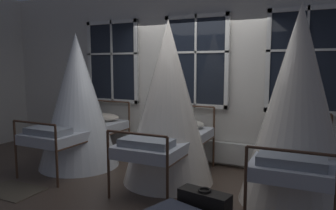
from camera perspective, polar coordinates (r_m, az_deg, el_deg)
ground at (r=5.11m, az=0.34°, el=-13.07°), size 17.36×17.36×0.00m
back_wall_with_windows at (r=5.86m, az=5.31°, el=5.61°), size 8.91×0.10×3.23m
window_bank at (r=5.78m, az=4.83°, el=0.63°), size 4.78×0.10×2.57m
cot_first at (r=5.80m, az=-15.62°, el=0.40°), size 1.38×1.93×2.30m
cot_second at (r=4.83m, az=0.05°, el=0.07°), size 1.38×1.95×2.42m
cot_third at (r=4.33m, az=21.85°, el=-0.58°), size 1.38×1.95×2.53m
rug_first at (r=5.19m, az=-25.70°, el=-13.43°), size 0.81×0.58×0.01m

